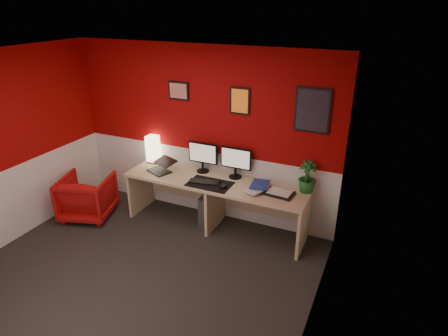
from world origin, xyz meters
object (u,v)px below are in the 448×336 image
(laptop, at_px, (159,165))
(shoji_lamp, at_px, (153,150))
(potted_plant, at_px, (307,177))
(monitor_right, at_px, (236,158))
(monitor_left, at_px, (202,153))
(zen_tray, at_px, (280,193))
(pc_tower, at_px, (210,208))
(armchair, at_px, (87,197))
(desk, at_px, (215,204))

(laptop, bearing_deg, shoji_lamp, 157.95)
(laptop, relative_size, potted_plant, 0.79)
(monitor_right, bearing_deg, shoji_lamp, -179.94)
(monitor_left, height_order, potted_plant, monitor_left)
(laptop, bearing_deg, zen_tray, 23.92)
(monitor_left, xyz_separation_m, pc_tower, (0.17, -0.11, -0.80))
(potted_plant, xyz_separation_m, armchair, (-3.08, -0.73, -0.61))
(monitor_right, bearing_deg, pc_tower, -159.86)
(armchair, bearing_deg, pc_tower, -177.99)
(monitor_right, bearing_deg, laptop, -165.52)
(monitor_right, relative_size, pc_tower, 1.29)
(monitor_right, xyz_separation_m, zen_tray, (0.72, -0.24, -0.28))
(shoji_lamp, bearing_deg, desk, -11.44)
(desk, xyz_separation_m, monitor_right, (0.21, 0.23, 0.66))
(zen_tray, relative_size, armchair, 0.49)
(monitor_left, height_order, pc_tower, monitor_left)
(monitor_left, bearing_deg, shoji_lamp, 179.39)
(laptop, relative_size, armchair, 0.46)
(monitor_left, bearing_deg, potted_plant, -0.25)
(laptop, bearing_deg, monitor_right, 37.27)
(monitor_left, xyz_separation_m, zen_tray, (1.23, -0.23, -0.28))
(shoji_lamp, xyz_separation_m, monitor_right, (1.36, 0.00, 0.09))
(monitor_right, bearing_deg, monitor_left, -178.82)
(zen_tray, height_order, potted_plant, potted_plant)
(armchair, bearing_deg, monitor_right, -177.90)
(monitor_left, bearing_deg, laptop, -154.88)
(zen_tray, bearing_deg, potted_plant, 38.20)
(monitor_right, distance_m, zen_tray, 0.81)
(desk, xyz_separation_m, shoji_lamp, (-1.15, 0.23, 0.56))
(shoji_lamp, distance_m, monitor_right, 1.36)
(zen_tray, height_order, armchair, zen_tray)
(armchair, bearing_deg, desk, 177.67)
(shoji_lamp, height_order, potted_plant, potted_plant)
(desk, height_order, monitor_left, monitor_left)
(monitor_right, height_order, zen_tray, monitor_right)
(shoji_lamp, xyz_separation_m, armchair, (-0.72, -0.74, -0.60))
(monitor_left, distance_m, armchair, 1.87)
(shoji_lamp, bearing_deg, zen_tray, -6.65)
(potted_plant, relative_size, armchair, 0.58)
(monitor_left, distance_m, zen_tray, 1.28)
(zen_tray, bearing_deg, monitor_left, 169.23)
(potted_plant, bearing_deg, shoji_lamp, 179.62)
(potted_plant, bearing_deg, zen_tray, -141.80)
(desk, relative_size, monitor_right, 4.48)
(monitor_left, relative_size, monitor_right, 1.00)
(desk, distance_m, potted_plant, 1.36)
(pc_tower, relative_size, armchair, 0.63)
(laptop, distance_m, potted_plant, 2.10)
(monitor_right, xyz_separation_m, armchair, (-2.08, -0.74, -0.69))
(zen_tray, xyz_separation_m, pc_tower, (-1.06, 0.12, -0.52))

